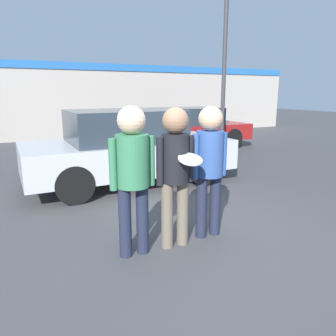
# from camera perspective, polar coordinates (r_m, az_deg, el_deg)

# --- Properties ---
(ground_plane) EXTENTS (56.00, 56.00, 0.00)m
(ground_plane) POSITION_cam_1_polar(r_m,az_deg,el_deg) (4.49, 5.16, -12.40)
(ground_plane) COLOR #3F3F42
(storefront_building) EXTENTS (24.00, 0.22, 3.14)m
(storefront_building) POSITION_cam_1_polar(r_m,az_deg,el_deg) (14.50, -18.43, 11.09)
(storefront_building) COLOR #B2A89E
(storefront_building) RESTS_ON ground
(person_left) EXTENTS (0.55, 0.38, 1.79)m
(person_left) POSITION_cam_1_polar(r_m,az_deg,el_deg) (3.78, -6.20, 0.11)
(person_left) COLOR #1E2338
(person_left) RESTS_ON ground
(person_middle_with_frisbee) EXTENTS (0.50, 0.56, 1.76)m
(person_middle_with_frisbee) POSITION_cam_1_polar(r_m,az_deg,el_deg) (3.99, 1.29, 0.42)
(person_middle_with_frisbee) COLOR #665B4C
(person_middle_with_frisbee) RESTS_ON ground
(person_right) EXTENTS (0.53, 0.36, 1.76)m
(person_right) POSITION_cam_1_polar(r_m,az_deg,el_deg) (4.33, 7.25, 1.38)
(person_right) COLOR #1E2338
(person_right) RESTS_ON ground
(parked_car_near) EXTENTS (4.31, 1.92, 1.57)m
(parked_car_near) POSITION_cam_1_polar(r_m,az_deg,el_deg) (7.01, -7.01, 3.59)
(parked_car_near) COLOR #B7BABF
(parked_car_near) RESTS_ON ground
(parked_car_far) EXTENTS (4.23, 1.92, 1.41)m
(parked_car_far) POSITION_cam_1_polar(r_m,az_deg,el_deg) (11.62, 3.40, 7.07)
(parked_car_far) COLOR maroon
(parked_car_far) RESTS_ON ground
(street_lamp) EXTENTS (1.13, 0.35, 5.43)m
(street_lamp) POSITION_cam_1_polar(r_m,az_deg,el_deg) (10.11, 10.88, 20.84)
(street_lamp) COLOR #38383D
(street_lamp) RESTS_ON ground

